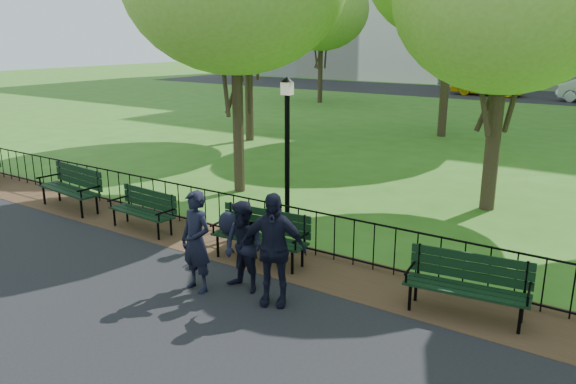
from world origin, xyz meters
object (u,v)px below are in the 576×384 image
Objects in this scene: tree_far_w at (321,9)px; person_left at (196,242)px; park_bench_right_a at (468,279)px; lamppost at (287,147)px; person_mid at (244,247)px; park_bench_main at (249,227)px; person_right at (273,249)px; taxi at (488,83)px; park_bench_left_b at (73,183)px; park_bench_left_a at (145,206)px.

person_left is at bearing -63.03° from tree_far_w.
lamppost is (-4.56, 1.90, 1.18)m from park_bench_right_a.
person_mid is (1.31, -3.14, -0.99)m from lamppost.
person_right is at bearing -45.18° from park_bench_main.
taxi is (7.42, 10.18, -4.68)m from tree_far_w.
person_right is (6.89, -1.33, 0.27)m from park_bench_left_b.
park_bench_right_a is 4.25m from person_left.
person_right is (1.96, -3.25, -0.85)m from lamppost.
park_bench_main is 1.02× the size of park_bench_right_a.
park_bench_right_a is 0.38× the size of taxi.
taxi is at bearing 103.56° from person_left.
person_left is 0.78m from person_mid.
taxi reaches higher than park_bench_right_a.
person_mid is at bearing -166.57° from park_bench_right_a.
lamppost is 3.55m from person_mid.
person_left is (0.66, -3.56, -0.91)m from lamppost.
park_bench_left_b is 9.49m from park_bench_right_a.
person_left is at bearing -11.07° from park_bench_left_b.
park_bench_main is 1.05× the size of person_right.
park_bench_main is at bearing 3.85° from park_bench_left_b.
person_right is (1.30, 0.31, 0.06)m from person_left.
person_mid reaches higher than park_bench_right_a.
park_bench_right_a is (6.88, 0.10, 0.04)m from park_bench_left_a.
tree_far_w is at bearing 113.41° from park_bench_main.
person_left reaches higher than person_mid.
lamppost is 0.41× the size of tree_far_w.
person_right is at bearing -160.12° from park_bench_right_a.
park_bench_main is 0.94× the size of park_bench_left_b.
person_left reaches higher than park_bench_right_a.
lamppost is at bearing 97.43° from person_right.
person_left reaches higher than park_bench_left_a.
park_bench_right_a is at bearing -2.70° from park_bench_main.
person_mid is at bearing -170.81° from taxi.
tree_far_w is at bearing 119.48° from lamppost.
park_bench_left_b is at bearing 172.62° from park_bench_right_a.
person_left is at bearing -171.99° from taxi.
park_bench_main reaches higher than park_bench_right_a.
park_bench_main is 1.13× the size of person_left.
person_right is at bearing -169.77° from taxi.
person_left is (-3.90, -1.66, 0.27)m from park_bench_right_a.
park_bench_right_a is 1.10× the size of person_left.
person_left is at bearing -90.86° from park_bench_main.
person_right is at bearing -58.91° from lamppost.
person_right is 34.39m from taxi.
park_bench_left_a is 6.88m from park_bench_right_a.
person_left reaches higher than taxi.
person_mid is at bearing 38.09° from person_left.
park_bench_left_a is at bearing 167.63° from person_mid.
lamppost is 3.89m from person_right.
person_mid is (6.24, -1.23, 0.13)m from park_bench_left_b.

